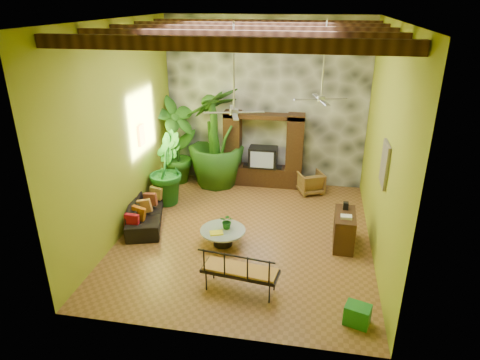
% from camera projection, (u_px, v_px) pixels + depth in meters
% --- Properties ---
extents(ground, '(7.00, 7.00, 0.00)m').
position_uv_depth(ground, '(246.00, 234.00, 10.62)').
color(ground, brown).
rests_on(ground, ground).
extents(ceiling, '(6.00, 7.00, 0.02)m').
position_uv_depth(ceiling, '(247.00, 20.00, 8.65)').
color(ceiling, silver).
rests_on(ceiling, back_wall).
extents(back_wall, '(6.00, 0.02, 5.00)m').
position_uv_depth(back_wall, '(266.00, 103.00, 12.80)').
color(back_wall, '#96A425').
rests_on(back_wall, ground).
extents(left_wall, '(0.02, 7.00, 5.00)m').
position_uv_depth(left_wall, '(122.00, 131.00, 10.13)').
color(left_wall, '#96A425').
rests_on(left_wall, ground).
extents(right_wall, '(0.02, 7.00, 5.00)m').
position_uv_depth(right_wall, '(384.00, 146.00, 9.14)').
color(right_wall, '#96A425').
rests_on(right_wall, ground).
extents(stone_accent_wall, '(5.98, 0.10, 4.98)m').
position_uv_depth(stone_accent_wall, '(266.00, 104.00, 12.75)').
color(stone_accent_wall, '#35383D').
rests_on(stone_accent_wall, ground).
extents(ceiling_beams, '(5.95, 5.36, 0.22)m').
position_uv_depth(ceiling_beams, '(247.00, 31.00, 8.74)').
color(ceiling_beams, '#3D2013').
rests_on(ceiling_beams, ceiling).
extents(entertainment_center, '(2.40, 0.55, 2.30)m').
position_uv_depth(entertainment_center, '(263.00, 155.00, 13.08)').
color(entertainment_center, black).
rests_on(entertainment_center, ground).
extents(ceiling_fan_front, '(1.28, 1.28, 1.86)m').
position_uv_depth(ceiling_fan_front, '(234.00, 102.00, 8.95)').
color(ceiling_fan_front, '#A4A4A8').
rests_on(ceiling_fan_front, ceiling).
extents(ceiling_fan_back, '(1.28, 1.28, 1.86)m').
position_uv_depth(ceiling_fan_back, '(322.00, 90.00, 10.10)').
color(ceiling_fan_back, '#A4A4A8').
rests_on(ceiling_fan_back, ceiling).
extents(wall_art_mask, '(0.06, 0.32, 0.55)m').
position_uv_depth(wall_art_mask, '(141.00, 135.00, 11.19)').
color(wall_art_mask, '#BD9216').
rests_on(wall_art_mask, left_wall).
extents(wall_art_painting, '(0.06, 0.70, 0.90)m').
position_uv_depth(wall_art_painting, '(385.00, 164.00, 8.68)').
color(wall_art_painting, '#22517E').
rests_on(wall_art_painting, right_wall).
extents(sofa, '(1.38, 2.22, 0.60)m').
position_uv_depth(sofa, '(145.00, 213.00, 11.02)').
color(sofa, black).
rests_on(sofa, ground).
extents(wicker_armchair, '(0.93, 0.94, 0.65)m').
position_uv_depth(wicker_armchair, '(310.00, 182.00, 12.77)').
color(wicker_armchair, olive).
rests_on(wicker_armchair, ground).
extents(tall_plant_a, '(1.65, 1.72, 2.71)m').
position_uv_depth(tall_plant_a, '(176.00, 142.00, 13.08)').
color(tall_plant_a, '#2B6B1C').
rests_on(tall_plant_a, ground).
extents(tall_plant_b, '(1.18, 1.33, 2.04)m').
position_uv_depth(tall_plant_b, '(165.00, 169.00, 11.93)').
color(tall_plant_b, '#1B6622').
rests_on(tall_plant_b, ground).
extents(tall_plant_c, '(2.32, 2.32, 3.04)m').
position_uv_depth(tall_plant_c, '(216.00, 138.00, 12.90)').
color(tall_plant_c, '#255616').
rests_on(tall_plant_c, ground).
extents(coffee_table, '(1.07, 1.07, 0.40)m').
position_uv_depth(coffee_table, '(223.00, 235.00, 10.09)').
color(coffee_table, black).
rests_on(coffee_table, ground).
extents(centerpiece_plant, '(0.36, 0.32, 0.37)m').
position_uv_depth(centerpiece_plant, '(227.00, 221.00, 10.02)').
color(centerpiece_plant, '#185917').
rests_on(centerpiece_plant, coffee_table).
extents(yellow_tray, '(0.36, 0.31, 0.03)m').
position_uv_depth(yellow_tray, '(216.00, 233.00, 9.86)').
color(yellow_tray, yellow).
rests_on(yellow_tray, coffee_table).
extents(iron_bench, '(1.58, 0.74, 0.57)m').
position_uv_depth(iron_bench, '(240.00, 270.00, 8.32)').
color(iron_bench, black).
rests_on(iron_bench, ground).
extents(side_console, '(0.49, 1.04, 0.82)m').
position_uv_depth(side_console, '(344.00, 230.00, 10.01)').
color(side_console, '#341F10').
rests_on(side_console, ground).
extents(green_bin, '(0.52, 0.45, 0.39)m').
position_uv_depth(green_bin, '(357.00, 315.00, 7.65)').
color(green_bin, '#1C6A27').
rests_on(green_bin, ground).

